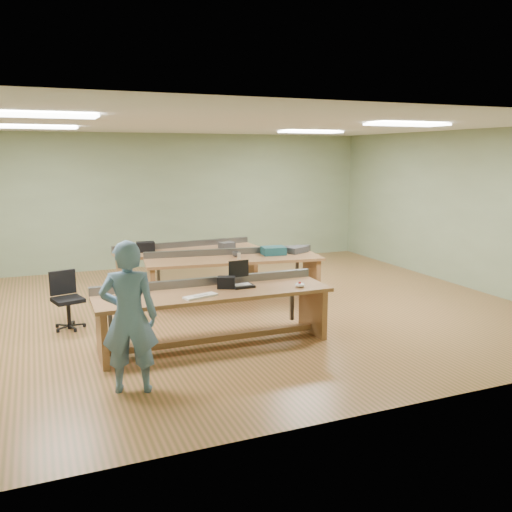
% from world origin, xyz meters
% --- Properties ---
extents(floor, '(10.00, 10.00, 0.00)m').
position_xyz_m(floor, '(0.00, 0.00, 0.00)').
color(floor, '#99603A').
rests_on(floor, ground).
extents(ceiling, '(10.00, 10.00, 0.00)m').
position_xyz_m(ceiling, '(0.00, 0.00, 3.00)').
color(ceiling, silver).
rests_on(ceiling, wall_back).
extents(wall_back, '(10.00, 0.04, 3.00)m').
position_xyz_m(wall_back, '(0.00, 4.00, 1.50)').
color(wall_back, gray).
rests_on(wall_back, floor).
extents(wall_front, '(10.00, 0.04, 3.00)m').
position_xyz_m(wall_front, '(0.00, -4.00, 1.50)').
color(wall_front, gray).
rests_on(wall_front, floor).
extents(wall_right, '(0.04, 8.00, 3.00)m').
position_xyz_m(wall_right, '(5.00, 0.00, 1.50)').
color(wall_right, gray).
rests_on(wall_right, floor).
extents(fluor_panels, '(6.20, 3.50, 0.03)m').
position_xyz_m(fluor_panels, '(0.00, 0.00, 2.97)').
color(fluor_panels, white).
rests_on(fluor_panels, ceiling).
extents(workbench_front, '(3.14, 0.87, 0.86)m').
position_xyz_m(workbench_front, '(-0.52, -1.52, 0.56)').
color(workbench_front, '#95663F').
rests_on(workbench_front, floor).
extents(workbench_mid, '(3.16, 1.21, 0.86)m').
position_xyz_m(workbench_mid, '(0.53, 0.58, 0.56)').
color(workbench_mid, '#95663F').
rests_on(workbench_mid, floor).
extents(workbench_back, '(2.80, 0.91, 0.86)m').
position_xyz_m(workbench_back, '(0.01, 1.72, 0.55)').
color(workbench_back, '#95663F').
rests_on(workbench_back, floor).
extents(person, '(0.70, 0.56, 1.67)m').
position_xyz_m(person, '(-1.80, -2.56, 0.83)').
color(person, slate).
rests_on(person, floor).
extents(laptop_base, '(0.31, 0.26, 0.03)m').
position_xyz_m(laptop_base, '(-0.09, -1.47, 0.77)').
color(laptop_base, black).
rests_on(laptop_base, workbench_front).
extents(laptop_screen, '(0.30, 0.03, 0.23)m').
position_xyz_m(laptop_screen, '(-0.10, -1.35, 0.98)').
color(laptop_screen, black).
rests_on(laptop_screen, laptop_base).
extents(keyboard, '(0.47, 0.26, 0.03)m').
position_xyz_m(keyboard, '(-0.78, -1.76, 0.76)').
color(keyboard, silver).
rests_on(keyboard, workbench_front).
extents(trackball_mouse, '(0.16, 0.18, 0.06)m').
position_xyz_m(trackball_mouse, '(0.64, -1.77, 0.78)').
color(trackball_mouse, white).
rests_on(trackball_mouse, workbench_front).
extents(camera_bag, '(0.28, 0.23, 0.16)m').
position_xyz_m(camera_bag, '(-0.32, -1.44, 0.83)').
color(camera_bag, black).
rests_on(camera_bag, workbench_front).
extents(task_chair, '(0.56, 0.56, 0.85)m').
position_xyz_m(task_chair, '(-2.30, -0.01, 0.31)').
color(task_chair, black).
rests_on(task_chair, floor).
extents(parts_bin_teal, '(0.44, 0.35, 0.14)m').
position_xyz_m(parts_bin_teal, '(1.30, 0.59, 0.82)').
color(parts_bin_teal, '#164047').
rests_on(parts_bin_teal, workbench_mid).
extents(parts_bin_grey, '(0.48, 0.40, 0.11)m').
position_xyz_m(parts_bin_grey, '(1.78, 0.62, 0.81)').
color(parts_bin_grey, '#363638').
rests_on(parts_bin_grey, workbench_mid).
extents(mug, '(0.16, 0.16, 0.10)m').
position_xyz_m(mug, '(0.59, 0.64, 0.80)').
color(mug, '#363638').
rests_on(mug, workbench_mid).
extents(drinks_can, '(0.06, 0.06, 0.11)m').
position_xyz_m(drinks_can, '(0.56, 0.41, 0.81)').
color(drinks_can, silver).
rests_on(drinks_can, workbench_mid).
extents(storage_box_back, '(0.34, 0.26, 0.18)m').
position_xyz_m(storage_box_back, '(-0.78, 1.77, 0.84)').
color(storage_box_back, black).
rests_on(storage_box_back, workbench_back).
extents(tray_back, '(0.33, 0.28, 0.11)m').
position_xyz_m(tray_back, '(0.75, 1.57, 0.81)').
color(tray_back, '#363638').
rests_on(tray_back, workbench_back).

